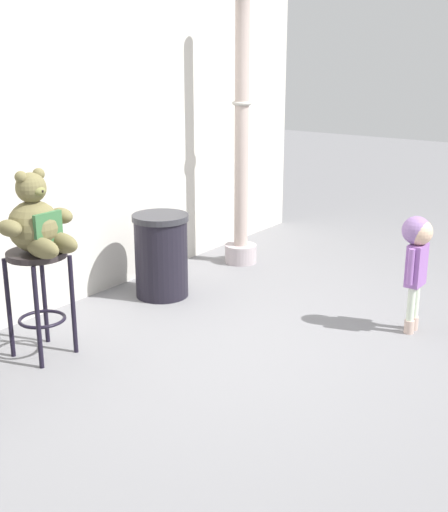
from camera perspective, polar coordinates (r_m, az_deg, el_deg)
The scene contains 7 objects.
ground_plane at distance 4.79m, azimuth 2.40°, elevation -7.93°, with size 24.00×24.00×0.00m, color slate.
building_wall at distance 5.61m, azimuth -14.02°, elevation 13.55°, with size 6.51×0.30×3.45m, color beige.
bar_stool_with_teddy at distance 4.68m, azimuth -15.49°, elevation -2.09°, with size 0.40×0.40×0.75m.
teddy_bear at distance 4.55m, azimuth -15.67°, elevation 2.72°, with size 0.54×0.48×0.55m.
child_walking at distance 5.06m, azimuth 16.11°, elevation 0.57°, with size 0.28×0.22×0.89m.
trash_bin at distance 5.71m, azimuth -5.36°, elevation 0.06°, with size 0.48×0.48×0.72m.
lamppost at distance 6.46m, azimuth 1.50°, elevation 8.42°, with size 0.31×0.31×2.68m.
Camera 1 is at (-3.62, -2.39, 2.02)m, focal length 46.94 mm.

